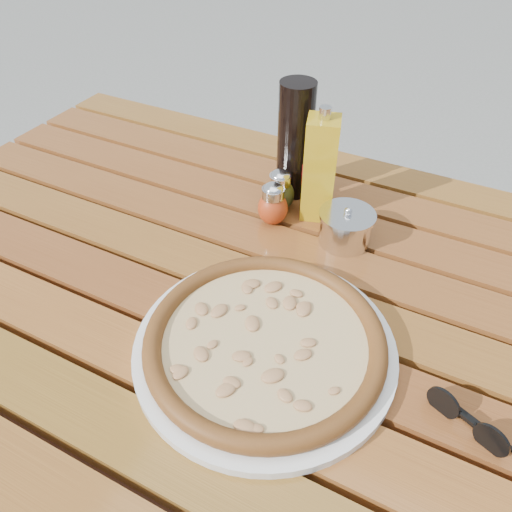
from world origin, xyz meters
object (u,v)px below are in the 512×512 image
at_px(sunglasses, 467,420).
at_px(pizza, 265,340).
at_px(parmesan_tin, 346,227).
at_px(olive_oil_cruet, 320,169).
at_px(plate, 265,347).
at_px(table, 251,309).
at_px(dark_bottle, 295,141).
at_px(soda_can, 301,164).
at_px(oregano_shaker, 280,191).
at_px(pepper_shaker, 273,204).

bearing_deg(sunglasses, pizza, -156.16).
bearing_deg(parmesan_tin, sunglasses, -47.30).
bearing_deg(olive_oil_cruet, plate, -79.98).
xyz_separation_m(table, sunglasses, (0.35, -0.11, 0.09)).
relative_size(table, dark_bottle, 6.36).
xyz_separation_m(soda_can, sunglasses, (0.38, -0.38, -0.04)).
distance_m(oregano_shaker, dark_bottle, 0.10).
bearing_deg(oregano_shaker, soda_can, 82.42).
bearing_deg(parmesan_tin, plate, -93.37).
relative_size(plate, olive_oil_cruet, 1.71).
distance_m(plate, pepper_shaker, 0.30).
relative_size(pepper_shaker, dark_bottle, 0.37).
height_order(pizza, sunglasses, sunglasses).
height_order(plate, oregano_shaker, oregano_shaker).
xyz_separation_m(olive_oil_cruet, parmesan_tin, (0.07, -0.05, -0.07)).
relative_size(plate, dark_bottle, 1.64).
distance_m(plate, pizza, 0.02).
distance_m(pizza, pepper_shaker, 0.30).
distance_m(table, soda_can, 0.30).
bearing_deg(olive_oil_cruet, oregano_shaker, -167.74).
xyz_separation_m(dark_bottle, soda_can, (0.01, 0.01, -0.05)).
relative_size(plate, oregano_shaker, 4.39).
height_order(pepper_shaker, dark_bottle, dark_bottle).
xyz_separation_m(pizza, oregano_shaker, (-0.13, 0.32, 0.02)).
relative_size(plate, soda_can, 3.00).
distance_m(soda_can, sunglasses, 0.54).
relative_size(table, sunglasses, 12.80).
distance_m(pizza, sunglasses, 0.27).
height_order(pepper_shaker, olive_oil_cruet, olive_oil_cruet).
relative_size(dark_bottle, sunglasses, 2.01).
distance_m(table, plate, 0.17).
xyz_separation_m(dark_bottle, sunglasses, (0.39, -0.37, -0.09)).
bearing_deg(plate, parmesan_tin, 86.63).
relative_size(dark_bottle, olive_oil_cruet, 1.05).
bearing_deg(oregano_shaker, dark_bottle, 91.37).
bearing_deg(parmesan_tin, pepper_shaker, -177.06).
xyz_separation_m(pepper_shaker, soda_can, (0.00, 0.12, 0.02)).
distance_m(parmesan_tin, sunglasses, 0.37).
distance_m(plate, parmesan_tin, 0.28).
height_order(oregano_shaker, parmesan_tin, oregano_shaker).
xyz_separation_m(table, oregano_shaker, (-0.04, 0.19, 0.11)).
relative_size(pizza, dark_bottle, 1.65).
bearing_deg(oregano_shaker, pizza, -68.17).
height_order(table, plate, plate).
bearing_deg(pizza, parmesan_tin, 86.63).
height_order(plate, dark_bottle, dark_bottle).
relative_size(plate, sunglasses, 3.29).
bearing_deg(oregano_shaker, olive_oil_cruet, 12.26).
relative_size(pepper_shaker, sunglasses, 0.75).
xyz_separation_m(table, pizza, (0.09, -0.12, 0.10)).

